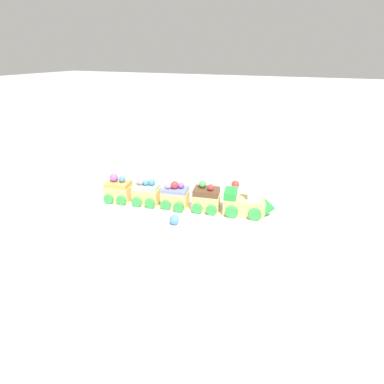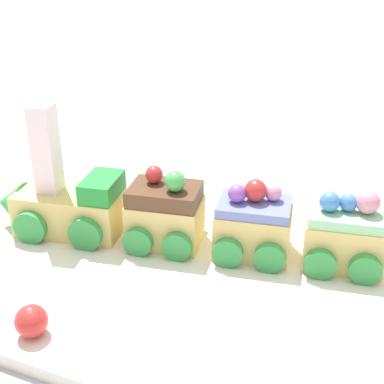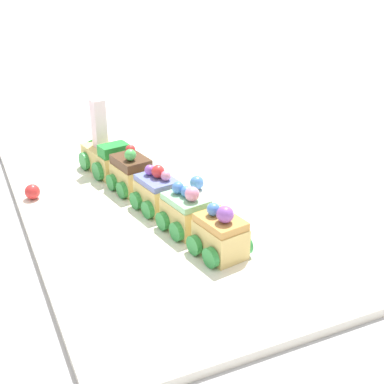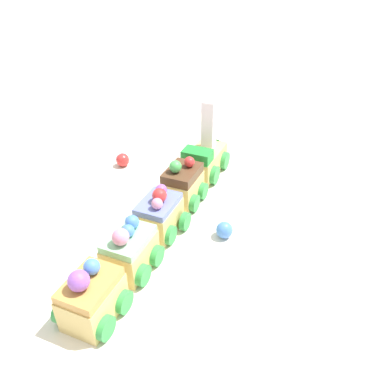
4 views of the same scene
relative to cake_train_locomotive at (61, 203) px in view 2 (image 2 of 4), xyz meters
name	(u,v)px [view 2 (image 2 of 4)]	position (x,y,z in m)	size (l,w,h in m)	color
ground_plane	(223,240)	(-0.14, -0.06, -0.04)	(10.00, 10.00, 0.00)	#B2B2B7
display_board	(223,235)	(-0.14, -0.06, -0.03)	(0.73, 0.44, 0.01)	white
cake_train_locomotive	(61,203)	(0.00, 0.00, 0.00)	(0.13, 0.08, 0.12)	#E5C675
cake_car_chocolate	(165,215)	(-0.10, -0.02, 0.00)	(0.07, 0.07, 0.08)	#E5C675
cake_car_blueberry	(253,226)	(-0.18, -0.03, 0.00)	(0.07, 0.07, 0.07)	#E5C675
cake_car_mint	(344,236)	(-0.26, -0.05, 0.00)	(0.07, 0.07, 0.07)	#E5C675
gumball_red	(31,321)	(-0.07, 0.13, -0.02)	(0.02, 0.02, 0.02)	red
gumball_blue	(245,196)	(-0.15, -0.11, -0.02)	(0.02, 0.02, 0.02)	#4C84E0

